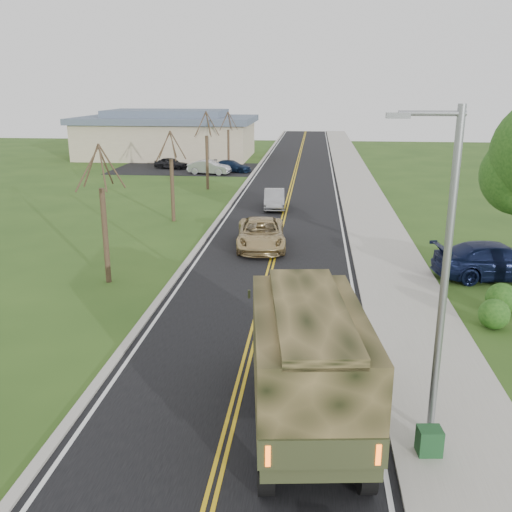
# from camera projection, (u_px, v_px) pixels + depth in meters

# --- Properties ---
(ground) EXTENTS (160.00, 160.00, 0.00)m
(ground) POSITION_uv_depth(u_px,v_px,m) (233.00, 414.00, 15.12)
(ground) COLOR #294717
(ground) RESTS_ON ground
(road) EXTENTS (8.00, 120.00, 0.01)m
(road) POSITION_uv_depth(u_px,v_px,m) (293.00, 179.00, 53.25)
(road) COLOR black
(road) RESTS_ON ground
(curb_right) EXTENTS (0.30, 120.00, 0.12)m
(curb_right) POSITION_uv_depth(u_px,v_px,m) (338.00, 179.00, 52.83)
(curb_right) COLOR #9E998E
(curb_right) RESTS_ON ground
(sidewalk_right) EXTENTS (3.20, 120.00, 0.10)m
(sidewalk_right) POSITION_uv_depth(u_px,v_px,m) (357.00, 180.00, 52.66)
(sidewalk_right) COLOR #9E998E
(sidewalk_right) RESTS_ON ground
(curb_left) EXTENTS (0.30, 120.00, 0.10)m
(curb_left) POSITION_uv_depth(u_px,v_px,m) (249.00, 178.00, 53.65)
(curb_left) COLOR #9E998E
(curb_left) RESTS_ON ground
(street_light) EXTENTS (1.65, 0.22, 8.00)m
(street_light) POSITION_uv_depth(u_px,v_px,m) (442.00, 266.00, 12.90)
(street_light) COLOR gray
(street_light) RESTS_ON ground
(bare_tree_a) EXTENTS (1.93, 2.26, 6.08)m
(bare_tree_a) POSITION_uv_depth(u_px,v_px,m) (104.00, 224.00, 24.59)
(bare_tree_a) COLOR #38281C
(bare_tree_a) RESTS_ON ground
(bare_tree_b) EXTENTS (1.83, 2.14, 5.73)m
(bare_tree_b) POSITION_uv_depth(u_px,v_px,m) (172.00, 183.00, 36.08)
(bare_tree_b) COLOR #38281C
(bare_tree_b) RESTS_ON ground
(bare_tree_c) EXTENTS (2.04, 2.39, 6.42)m
(bare_tree_c) POSITION_uv_depth(u_px,v_px,m) (207.00, 156.00, 47.43)
(bare_tree_c) COLOR #38281C
(bare_tree_c) RESTS_ON ground
(bare_tree_d) EXTENTS (1.88, 2.20, 5.91)m
(bare_tree_d) POSITION_uv_depth(u_px,v_px,m) (228.00, 145.00, 58.93)
(bare_tree_d) COLOR #38281C
(bare_tree_d) RESTS_ON ground
(commercial_building) EXTENTS (25.50, 21.50, 5.65)m
(commercial_building) POSITION_uv_depth(u_px,v_px,m) (168.00, 135.00, 69.28)
(commercial_building) COLOR tan
(commercial_building) RESTS_ON ground
(military_truck) EXTENTS (3.33, 7.38, 3.56)m
(military_truck) POSITION_uv_depth(u_px,v_px,m) (306.00, 354.00, 14.00)
(military_truck) COLOR black
(military_truck) RESTS_ON ground
(suv_champagne) EXTENTS (3.01, 5.65, 1.51)m
(suv_champagne) POSITION_uv_depth(u_px,v_px,m) (261.00, 234.00, 30.55)
(suv_champagne) COLOR tan
(suv_champagne) RESTS_ON ground
(sedan_silver) EXTENTS (1.69, 4.14, 1.34)m
(sedan_silver) POSITION_uv_depth(u_px,v_px,m) (274.00, 199.00, 40.45)
(sedan_silver) COLOR #A7A7AC
(sedan_silver) RESTS_ON ground
(pickup_navy) EXTENTS (5.91, 3.12, 1.63)m
(pickup_navy) POSITION_uv_depth(u_px,v_px,m) (497.00, 261.00, 25.61)
(pickup_navy) COLOR #0E1636
(pickup_navy) RESTS_ON ground
(utility_box_far) EXTENTS (0.60, 0.51, 0.65)m
(utility_box_far) POSITION_uv_depth(u_px,v_px,m) (429.00, 441.00, 13.26)
(utility_box_far) COLOR #194621
(utility_box_far) RESTS_ON sidewalk_right
(lot_car_dark) EXTENTS (3.73, 2.11, 1.20)m
(lot_car_dark) POSITION_uv_depth(u_px,v_px,m) (171.00, 163.00, 59.88)
(lot_car_dark) COLOR black
(lot_car_dark) RESTS_ON ground
(lot_car_silver) EXTENTS (4.40, 2.13, 1.39)m
(lot_car_silver) POSITION_uv_depth(u_px,v_px,m) (209.00, 167.00, 56.21)
(lot_car_silver) COLOR #AEADB2
(lot_car_silver) RESTS_ON ground
(lot_car_navy) EXTENTS (4.34, 2.41, 1.19)m
(lot_car_navy) POSITION_uv_depth(u_px,v_px,m) (231.00, 166.00, 57.65)
(lot_car_navy) COLOR #0D1A32
(lot_car_navy) RESTS_ON ground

